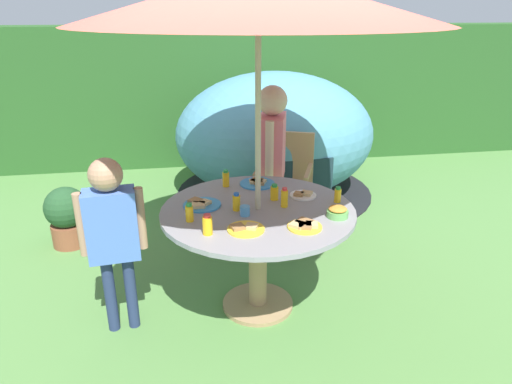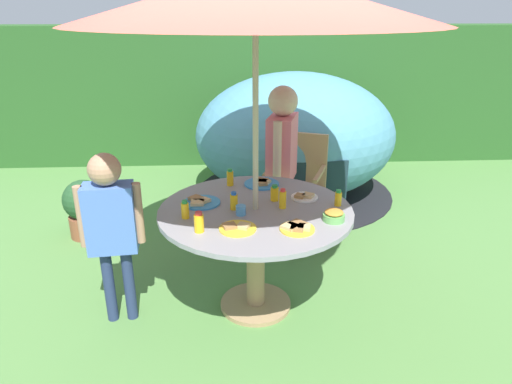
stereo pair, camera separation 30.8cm
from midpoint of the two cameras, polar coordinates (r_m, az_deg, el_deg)
ground_plane at (r=3.35m, az=2.66°, el=-14.04°), size 10.00×10.00×0.02m
hedge_backdrop at (r=6.32m, az=-0.33°, el=12.02°), size 9.00×0.70×1.76m
garden_table at (r=3.04m, az=2.86°, el=-4.82°), size 1.26×1.26×0.75m
wooden_chair at (r=4.12m, az=7.30°, el=1.33°), size 0.60×0.59×0.93m
dome_tent at (r=5.08m, az=6.58°, el=6.93°), size 2.34×2.34×1.34m
potted_plant at (r=4.38m, az=-18.61°, el=-1.81°), size 0.36×0.36×0.54m
child_in_pink_shirt at (r=3.77m, az=5.58°, el=5.37°), size 0.30×0.45×1.40m
child_in_blue_shirt at (r=2.94m, az=-14.73°, el=-3.25°), size 0.40×0.20×1.16m
snack_bowl at (r=2.86m, az=12.67°, el=-2.92°), size 0.13×0.13×0.07m
plate_near_left at (r=3.17m, az=8.79°, el=-0.64°), size 0.18×0.18×0.03m
plate_mid_left at (r=3.38m, az=3.33°, el=1.07°), size 0.26×0.26×0.03m
plate_back_edge at (r=2.69m, az=0.93°, el=-4.54°), size 0.22×0.22×0.03m
plate_near_right at (r=3.05m, az=-4.01°, el=-1.29°), size 0.25×0.25×0.03m
plate_center_back at (r=2.72m, az=8.34°, el=-4.46°), size 0.21×0.21×0.03m
juice_bottle_far_left at (r=3.08m, az=12.98°, el=-0.83°), size 0.05×0.05×0.11m
juice_bottle_far_right at (r=3.09m, az=5.17°, el=-0.22°), size 0.06×0.06×0.11m
juice_bottle_center_front at (r=2.98m, az=6.29°, el=-0.93°), size 0.05×0.05×0.13m
juice_bottle_mid_right at (r=2.65m, az=-3.79°, el=-3.86°), size 0.06×0.06×0.12m
juice_bottle_front_edge at (r=2.83m, az=-5.71°, el=-2.29°), size 0.05×0.05×0.12m
juice_bottle_spot_a at (r=3.34m, az=-0.60°, el=1.73°), size 0.05×0.05×0.12m
juice_bottle_spot_b at (r=2.94m, az=0.23°, el=-1.20°), size 0.05×0.05×0.12m
cup_near at (r=2.87m, az=1.18°, el=-2.33°), size 0.06×0.06×0.06m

